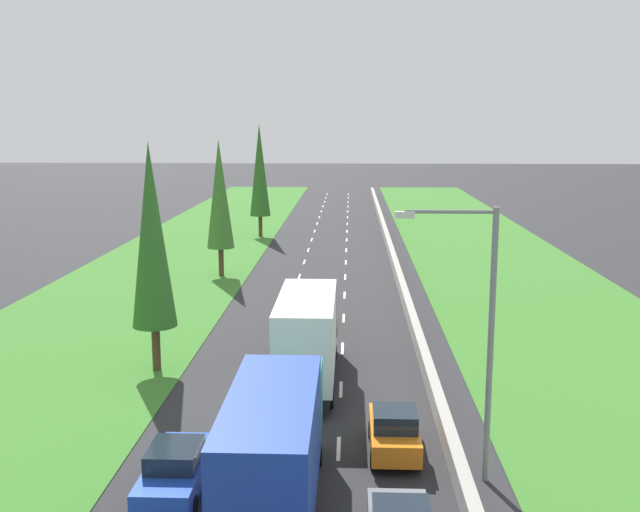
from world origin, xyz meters
The scene contains 14 objects.
ground_plane centered at (0.00, 60.00, 0.00)m, with size 300.00×300.00×0.00m, color #28282B.
grass_verge_left centered at (-12.65, 60.00, 0.02)m, with size 14.00×140.00×0.04m, color #387528.
grass_verge_right centered at (14.35, 60.00, 0.02)m, with size 14.00×140.00×0.04m, color #387528.
median_barrier centered at (5.70, 60.00, 0.42)m, with size 0.44×120.00×0.85m, color #9E9B93.
lane_markings centered at (0.00, 60.00, 0.01)m, with size 3.64×116.00×0.01m.
blue_sedan_left_lane centered at (-3.31, 17.57, 0.81)m, with size 1.82×4.50×1.64m.
blue_box_truck_centre_lane centered at (-0.03, 16.17, 2.18)m, with size 2.46×9.40×4.18m.
white_box_truck_centre_lane centered at (0.25, 27.91, 2.18)m, with size 2.46×9.40×4.18m.
orange_hatchback_right_lane centered at (3.71, 20.70, 0.84)m, with size 1.74×3.90×1.72m.
orange_sedan_centre_lane centered at (0.14, 37.50, 0.81)m, with size 1.82×4.50×1.64m.
poplar_tree_second centered at (-6.97, 29.14, 6.43)m, with size 2.07×2.07×10.75m.
poplar_tree_third centered at (-7.71, 51.01, 6.23)m, with size 2.06×2.06×10.37m.
poplar_tree_fourth centered at (-7.11, 70.77, 6.78)m, with size 2.09×2.09×11.46m.
street_light_mast centered at (6.24, 18.82, 5.23)m, with size 3.20×0.28×9.00m.
Camera 1 is at (2.12, -3.86, 11.54)m, focal length 41.44 mm.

